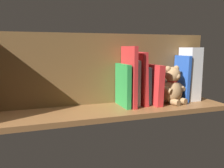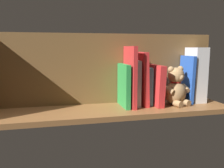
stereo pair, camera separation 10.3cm
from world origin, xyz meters
TOP-DOWN VIEW (x-y plane):
  - ground_plane at (0.00, 0.00)cm, footprint 106.32×25.64cm
  - shelf_back_panel at (0.00, -10.57)cm, footprint 106.32×1.50cm
  - dictionary_thick_white at (-42.82, -3.80)cm, footprint 6.45×11.05cm
  - book_0 at (-37.91, -3.45)cm, footprint 2.24×11.94cm
  - teddy_bear at (-30.38, -0.18)cm, footprint 13.93×13.28cm
  - book_1 at (-21.08, -1.79)cm, footprint 3.60×15.26cm
  - book_2 at (-17.76, -4.08)cm, footprint 2.16×10.69cm
  - book_3 at (-14.71, -2.97)cm, footprint 3.23×12.91cm
  - book_4 at (-11.54, -3.45)cm, footprint 2.25×11.95cm
  - book_5 at (-8.67, -1.74)cm, footprint 1.79×15.37cm
  - book_6 at (-5.89, -2.05)cm, footprint 2.02×14.75cm

SIDE VIEW (x-z plane):
  - ground_plane at x=0.00cm, z-range -2.20..0.00cm
  - teddy_bear at x=-30.38cm, z-range -1.07..16.78cm
  - book_2 at x=-17.76cm, z-range -0.01..17.32cm
  - book_1 at x=-21.08cm, z-range -0.05..18.48cm
  - book_6 at x=-5.89cm, z-range 0.00..19.09cm
  - book_4 at x=-11.54cm, z-range 0.00..20.62cm
  - book_0 at x=-37.91cm, z-range -0.02..22.43cm
  - book_3 at x=-14.71cm, z-range -0.03..24.33cm
  - dictionary_thick_white at x=-42.82cm, z-range 0.00..26.36cm
  - book_5 at x=-8.67cm, z-range 0.00..26.91cm
  - shelf_back_panel at x=0.00cm, z-range 0.00..32.74cm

